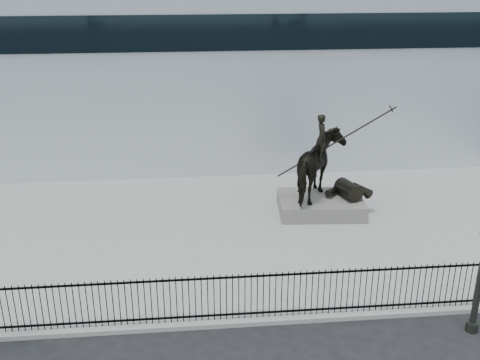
{
  "coord_description": "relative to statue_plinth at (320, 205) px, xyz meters",
  "views": [
    {
      "loc": [
        -0.98,
        -12.61,
        9.98
      ],
      "look_at": [
        0.84,
        6.0,
        2.66
      ],
      "focal_mm": 42.0,
      "sensor_mm": 36.0,
      "label": 1
    }
  ],
  "objects": [
    {
      "name": "statue_plinth",
      "position": [
        0.0,
        0.0,
        0.0
      ],
      "size": [
        3.62,
        2.62,
        0.65
      ],
      "primitive_type": "cube",
      "rotation": [
        0.0,
        0.0,
        -0.07
      ],
      "color": "#54514C",
      "rests_on": "plaza"
    },
    {
      "name": "ground",
      "position": [
        -4.45,
        -8.39,
        -0.47
      ],
      "size": [
        120.0,
        120.0,
        0.0
      ],
      "primitive_type": "plane",
      "color": "black",
      "rests_on": "ground"
    },
    {
      "name": "plaza",
      "position": [
        -4.45,
        -1.39,
        -0.4
      ],
      "size": [
        30.0,
        12.0,
        0.15
      ],
      "primitive_type": "cube",
      "color": "gray",
      "rests_on": "ground"
    },
    {
      "name": "equestrian_statue",
      "position": [
        0.07,
        -0.0,
        1.68
      ],
      "size": [
        4.42,
        2.9,
        3.75
      ],
      "rotation": [
        0.0,
        0.0,
        -0.07
      ],
      "color": "black",
      "rests_on": "statue_plinth"
    },
    {
      "name": "picket_fence",
      "position": [
        -4.45,
        -7.14,
        0.43
      ],
      "size": [
        22.1,
        0.1,
        1.5
      ],
      "color": "black",
      "rests_on": "plaza"
    },
    {
      "name": "building",
      "position": [
        -4.45,
        11.61,
        4.03
      ],
      "size": [
        44.0,
        14.0,
        9.0
      ],
      "primitive_type": "cube",
      "color": "silver",
      "rests_on": "ground"
    }
  ]
}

